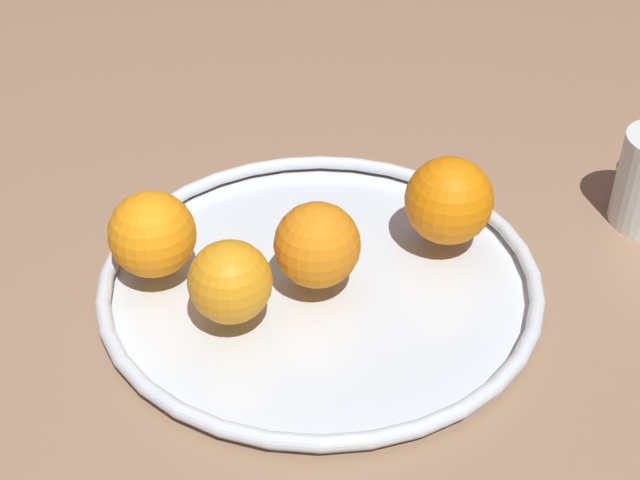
# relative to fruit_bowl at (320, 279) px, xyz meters

# --- Properties ---
(ground_plane) EXTENTS (1.41, 1.41, 0.04)m
(ground_plane) POSITION_rel_fruit_bowl_xyz_m (0.00, 0.00, -0.03)
(ground_plane) COLOR #967558
(fruit_bowl) EXTENTS (0.35, 0.35, 0.02)m
(fruit_bowl) POSITION_rel_fruit_bowl_xyz_m (0.00, 0.00, 0.00)
(fruit_bowl) COLOR silver
(fruit_bowl) RESTS_ON ground_plane
(orange_front_left) EXTENTS (0.07, 0.07, 0.07)m
(orange_front_left) POSITION_rel_fruit_bowl_xyz_m (-0.01, -0.00, 0.04)
(orange_front_left) COLOR orange
(orange_front_left) RESTS_ON fruit_bowl
(orange_front_right) EXTENTS (0.07, 0.07, 0.07)m
(orange_front_right) POSITION_rel_fruit_bowl_xyz_m (0.06, -0.09, 0.05)
(orange_front_right) COLOR orange
(orange_front_right) RESTS_ON fruit_bowl
(orange_back_left) EXTENTS (0.06, 0.06, 0.06)m
(orange_back_left) POSITION_rel_fruit_bowl_xyz_m (-0.06, 0.05, 0.04)
(orange_back_left) COLOR orange
(orange_back_left) RESTS_ON fruit_bowl
(orange_back_right) EXTENTS (0.07, 0.07, 0.07)m
(orange_back_right) POSITION_rel_fruit_bowl_xyz_m (-0.02, 0.13, 0.04)
(orange_back_right) COLOR orange
(orange_back_right) RESTS_ON fruit_bowl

